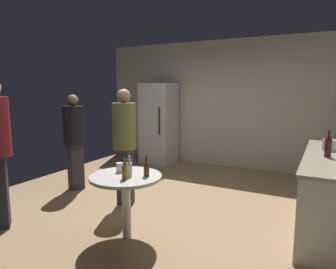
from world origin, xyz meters
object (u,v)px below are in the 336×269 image
(person_in_olive_shirt, at_px, (125,138))
(person_in_black_shirt, at_px, (74,135))
(refrigerator, at_px, (159,123))
(wine_bottle_on_counter, at_px, (328,147))
(beer_bottle_clear, at_px, (129,169))
(plastic_cup_white, at_px, (120,167))
(beer_bottle_on_counter, at_px, (336,141))
(kettle, at_px, (330,145))
(beer_bottle_brown, at_px, (146,169))
(beer_bottle_amber, at_px, (125,171))
(foreground_table, at_px, (126,184))
(beer_bottle_green, at_px, (129,165))

(person_in_olive_shirt, bearing_deg, person_in_black_shirt, -115.46)
(refrigerator, relative_size, wine_bottle_on_counter, 5.81)
(person_in_black_shirt, height_order, person_in_olive_shirt, person_in_olive_shirt)
(person_in_olive_shirt, bearing_deg, beer_bottle_clear, 21.23)
(plastic_cup_white, bearing_deg, beer_bottle_clear, -23.38)
(wine_bottle_on_counter, distance_m, beer_bottle_on_counter, 0.69)
(kettle, xyz_separation_m, beer_bottle_brown, (-1.77, -1.60, -0.15))
(kettle, relative_size, beer_bottle_brown, 1.06)
(beer_bottle_on_counter, bearing_deg, kettle, -105.73)
(wine_bottle_on_counter, bearing_deg, kettle, 87.29)
(beer_bottle_amber, height_order, plastic_cup_white, beer_bottle_amber)
(wine_bottle_on_counter, bearing_deg, foreground_table, -147.31)
(foreground_table, xyz_separation_m, beer_bottle_brown, (0.22, 0.09, 0.19))
(foreground_table, height_order, plastic_cup_white, plastic_cup_white)
(wine_bottle_on_counter, xyz_separation_m, person_in_black_shirt, (-3.72, -0.25, -0.09))
(plastic_cup_white, bearing_deg, foreground_table, -29.06)
(kettle, xyz_separation_m, person_in_olive_shirt, (-2.60, -0.85, 0.01))
(beer_bottle_clear, height_order, person_in_black_shirt, person_in_black_shirt)
(kettle, xyz_separation_m, wine_bottle_on_counter, (-0.02, -0.43, 0.05))
(kettle, relative_size, beer_bottle_amber, 1.06)
(person_in_black_shirt, bearing_deg, beer_bottle_brown, -6.85)
(beer_bottle_on_counter, height_order, foreground_table, beer_bottle_on_counter)
(beer_bottle_green, relative_size, person_in_olive_shirt, 0.14)
(wine_bottle_on_counter, xyz_separation_m, beer_bottle_on_counter, (0.09, 0.68, -0.03))
(beer_bottle_brown, height_order, plastic_cup_white, beer_bottle_brown)
(beer_bottle_amber, relative_size, person_in_olive_shirt, 0.14)
(foreground_table, height_order, person_in_olive_shirt, person_in_olive_shirt)
(foreground_table, bearing_deg, beer_bottle_green, 107.65)
(beer_bottle_brown, relative_size, plastic_cup_white, 2.09)
(wine_bottle_on_counter, distance_m, person_in_black_shirt, 3.73)
(foreground_table, height_order, beer_bottle_green, beer_bottle_green)
(wine_bottle_on_counter, xyz_separation_m, foreground_table, (-1.96, -1.26, -0.39))
(beer_bottle_on_counter, bearing_deg, foreground_table, -136.58)
(beer_bottle_amber, xyz_separation_m, plastic_cup_white, (-0.21, 0.20, -0.03))
(beer_bottle_on_counter, xyz_separation_m, foreground_table, (-2.05, -1.94, -0.35))
(beer_bottle_amber, bearing_deg, wine_bottle_on_counter, 36.12)
(foreground_table, xyz_separation_m, plastic_cup_white, (-0.14, 0.08, 0.16))
(beer_bottle_on_counter, bearing_deg, beer_bottle_clear, -135.70)
(beer_bottle_amber, xyz_separation_m, person_in_black_shirt, (-1.83, 1.13, 0.11))
(beer_bottle_brown, xyz_separation_m, beer_bottle_clear, (-0.16, -0.09, 0.00))
(refrigerator, distance_m, person_in_olive_shirt, 2.58)
(beer_bottle_on_counter, bearing_deg, wine_bottle_on_counter, -97.63)
(beer_bottle_brown, bearing_deg, person_in_black_shirt, 155.05)
(beer_bottle_clear, bearing_deg, kettle, 41.37)
(kettle, distance_m, person_in_black_shirt, 3.80)
(beer_bottle_green, bearing_deg, wine_bottle_on_counter, 29.43)
(foreground_table, height_order, beer_bottle_amber, beer_bottle_amber)
(wine_bottle_on_counter, distance_m, person_in_olive_shirt, 2.61)
(beer_bottle_amber, relative_size, beer_bottle_green, 1.00)
(wine_bottle_on_counter, height_order, foreground_table, wine_bottle_on_counter)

